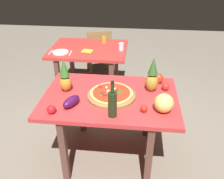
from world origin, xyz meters
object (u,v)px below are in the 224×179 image
(display_table, at_px, (110,104))
(pineapple_left, at_px, (152,76))
(melon, at_px, (164,103))
(drinking_glass_juice, at_px, (104,40))
(dinner_plate, at_px, (61,52))
(tomato_by_bottle, at_px, (51,109))
(tomato_near_board, at_px, (166,87))
(background_table, at_px, (89,55))
(bell_pepper, at_px, (158,78))
(eggplant, at_px, (71,102))
(napkin_folded, at_px, (87,51))
(pizza, at_px, (111,93))
(wine_bottle, at_px, (112,104))
(fork_utensil, at_px, (51,52))
(dining_chair, at_px, (99,51))
(pizza_board, at_px, (111,95))
(drinking_glass_water, at_px, (121,47))
(pineapple_right, at_px, (65,77))
(knife_utensil, at_px, (71,53))
(tomato_at_corner, at_px, (144,108))

(display_table, height_order, pineapple_left, pineapple_left)
(display_table, height_order, melon, melon)
(drinking_glass_juice, distance_m, dinner_plate, 0.71)
(tomato_by_bottle, distance_m, tomato_near_board, 1.13)
(background_table, relative_size, bell_pepper, 9.53)
(display_table, height_order, tomato_near_board, tomato_near_board)
(drinking_glass_juice, xyz_separation_m, dinner_plate, (-0.53, -0.47, -0.04))
(eggplant, bearing_deg, tomato_by_bottle, -137.70)
(napkin_folded, bearing_deg, display_table, -68.47)
(pizza, xyz_separation_m, pineapple_left, (0.38, 0.16, 0.12))
(background_table, xyz_separation_m, dinner_plate, (-0.34, -0.22, 0.12))
(wine_bottle, xyz_separation_m, fork_utensil, (-1.00, 1.36, -0.12))
(dinner_plate, bearing_deg, melon, -44.09)
(dining_chair, height_order, napkin_folded, dining_chair)
(pizza_board, height_order, eggplant, eggplant)
(pineapple_left, distance_m, drinking_glass_water, 1.15)
(dining_chair, xyz_separation_m, fork_utensil, (-0.52, -0.87, 0.29))
(tomato_near_board, xyz_separation_m, drinking_glass_water, (-0.52, 1.06, 0.01))
(tomato_by_bottle, height_order, drinking_glass_water, drinking_glass_water)
(pineapple_right, distance_m, tomato_by_bottle, 0.41)
(drinking_glass_juice, bearing_deg, knife_utensil, -129.67)
(pineapple_left, distance_m, fork_utensil, 1.62)
(pizza, height_order, tomato_by_bottle, pizza)
(background_table, relative_size, tomato_near_board, 14.37)
(pizza, distance_m, dinner_plate, 1.33)
(pizza, xyz_separation_m, drinking_glass_water, (0.00, 1.24, 0.01))
(pizza_board, height_order, pineapple_left, pineapple_left)
(tomato_by_bottle, bearing_deg, pineapple_right, 86.82)
(pizza, height_order, drinking_glass_water, drinking_glass_water)
(pizza, height_order, melon, melon)
(drinking_glass_juice, bearing_deg, tomato_by_bottle, -96.25)
(pineapple_right, xyz_separation_m, tomato_at_corner, (0.77, -0.28, -0.12))
(tomato_at_corner, bearing_deg, drinking_glass_water, 101.86)
(pineapple_left, height_order, tomato_by_bottle, pineapple_left)
(tomato_at_corner, relative_size, fork_utensil, 0.36)
(display_table, relative_size, eggplant, 6.48)
(tomato_at_corner, relative_size, tomato_by_bottle, 0.83)
(pizza, bearing_deg, wine_bottle, -81.64)
(dining_chair, bearing_deg, pizza_board, 83.89)
(dining_chair, relative_size, melon, 5.01)
(dining_chair, relative_size, pineapple_left, 2.41)
(pizza, relative_size, bell_pepper, 3.59)
(napkin_folded, bearing_deg, pineapple_left, -49.66)
(pineapple_left, bearing_deg, knife_utensil, 139.70)
(eggplant, bearing_deg, bell_pepper, 33.22)
(fork_utensil, xyz_separation_m, napkin_folded, (0.49, 0.10, -0.00))
(tomato_at_corner, bearing_deg, fork_utensil, 134.80)
(knife_utensil, bearing_deg, dining_chair, 71.00)
(pineapple_left, distance_m, bell_pepper, 0.22)
(wine_bottle, relative_size, melon, 1.96)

